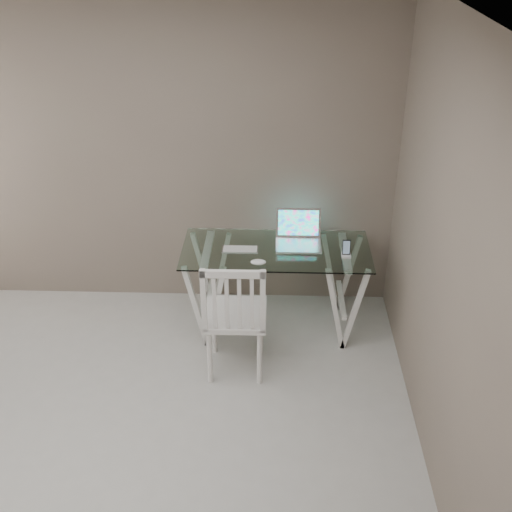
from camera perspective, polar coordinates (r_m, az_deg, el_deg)
The scene contains 7 objects.
room at distance 3.29m, azimuth -17.18°, elevation 1.07°, with size 4.50×4.52×2.71m.
desk at distance 5.30m, azimuth 1.73°, elevation -2.84°, with size 1.50×0.70×0.75m.
chair at distance 4.69m, azimuth -1.91°, elevation -5.17°, with size 0.46×0.46×1.00m.
laptop at distance 5.20m, azimuth 3.79°, elevation 1.80°, with size 0.36×0.33×0.25m.
keyboard at distance 5.10m, azimuth -1.42°, elevation 0.60°, with size 0.29×0.12×0.01m, color silver.
mouse at distance 4.89m, azimuth 0.20°, elevation -0.54°, with size 0.12×0.07×0.04m, color white.
phone_dock at distance 5.04m, azimuth 8.01°, elevation 0.36°, with size 0.07×0.07×0.14m.
Camera 1 is at (1.00, -2.72, 3.20)m, focal length 45.00 mm.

